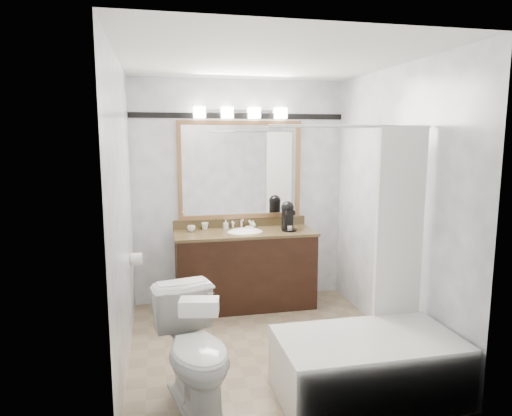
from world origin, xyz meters
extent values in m
cube|color=gray|center=(0.00, 0.00, -0.01)|extent=(2.40, 2.60, 0.01)
cube|color=white|center=(0.00, 0.00, 2.50)|extent=(2.40, 2.60, 0.01)
cube|color=white|center=(0.00, 1.30, 1.25)|extent=(2.40, 0.01, 2.50)
cube|color=white|center=(0.00, -1.30, 1.25)|extent=(2.40, 0.01, 2.50)
cube|color=white|center=(-1.20, 0.00, 1.25)|extent=(0.01, 2.60, 2.50)
cube|color=white|center=(1.20, 0.00, 1.25)|extent=(0.01, 2.60, 2.50)
cube|color=black|center=(0.00, 1.01, 0.41)|extent=(1.50, 0.55, 0.82)
cube|color=olive|center=(0.00, 1.01, 0.83)|extent=(1.53, 0.58, 0.03)
cube|color=olive|center=(0.00, 1.29, 0.90)|extent=(1.53, 0.03, 0.10)
ellipsoid|color=white|center=(0.00, 1.01, 0.82)|extent=(0.44, 0.34, 0.14)
cube|color=#9C6D46|center=(0.00, 1.28, 2.02)|extent=(1.40, 0.04, 0.05)
cube|color=#9C6D46|center=(0.00, 1.28, 0.97)|extent=(1.40, 0.04, 0.05)
cube|color=#9C6D46|center=(-0.68, 1.28, 1.50)|extent=(0.05, 0.04, 1.00)
cube|color=#9C6D46|center=(0.68, 1.28, 1.50)|extent=(0.05, 0.04, 1.00)
cube|color=white|center=(0.00, 1.29, 1.50)|extent=(1.30, 0.01, 1.00)
cube|color=silver|center=(0.00, 1.27, 2.15)|extent=(0.90, 0.05, 0.03)
cube|color=white|center=(-0.45, 1.22, 2.13)|extent=(0.12, 0.12, 0.12)
cube|color=white|center=(-0.15, 1.22, 2.13)|extent=(0.12, 0.12, 0.12)
cube|color=white|center=(0.15, 1.22, 2.13)|extent=(0.12, 0.12, 0.12)
cube|color=white|center=(0.45, 1.22, 2.13)|extent=(0.12, 0.12, 0.12)
cube|color=black|center=(0.00, 1.29, 2.10)|extent=(2.40, 0.01, 0.06)
cube|color=white|center=(0.53, -0.92, 0.23)|extent=(1.30, 0.72, 0.45)
cylinder|color=silver|center=(0.53, -0.54, 1.95)|extent=(1.30, 0.02, 0.02)
cube|color=white|center=(0.95, -0.55, 1.18)|extent=(0.40, 0.04, 1.55)
cylinder|color=white|center=(-1.14, 0.66, 0.70)|extent=(0.11, 0.12, 0.12)
imported|color=white|center=(-0.69, -0.77, 0.40)|extent=(0.61, 0.87, 0.81)
cube|color=white|center=(-0.69, -1.12, 0.85)|extent=(0.26, 0.17, 0.10)
cylinder|color=black|center=(0.48, 0.95, 0.86)|extent=(0.17, 0.17, 0.02)
cylinder|color=black|center=(0.48, 1.00, 0.98)|extent=(0.14, 0.14, 0.24)
sphere|color=black|center=(0.48, 1.00, 1.10)|extent=(0.14, 0.14, 0.14)
cube|color=black|center=(0.48, 0.93, 1.06)|extent=(0.10, 0.10, 0.05)
cylinder|color=silver|center=(0.48, 0.93, 0.89)|extent=(0.06, 0.06, 0.06)
imported|color=white|center=(-0.57, 1.14, 0.88)|extent=(0.11, 0.11, 0.07)
imported|color=white|center=(-0.41, 1.22, 0.89)|extent=(0.11, 0.11, 0.08)
imported|color=white|center=(-0.19, 1.19, 0.90)|extent=(0.06, 0.06, 0.11)
imported|color=white|center=(0.13, 1.21, 0.89)|extent=(0.07, 0.07, 0.08)
cube|color=beige|center=(0.08, 1.13, 0.86)|extent=(0.10, 0.09, 0.03)
camera|label=1|loc=(-0.92, -3.77, 1.87)|focal=32.00mm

